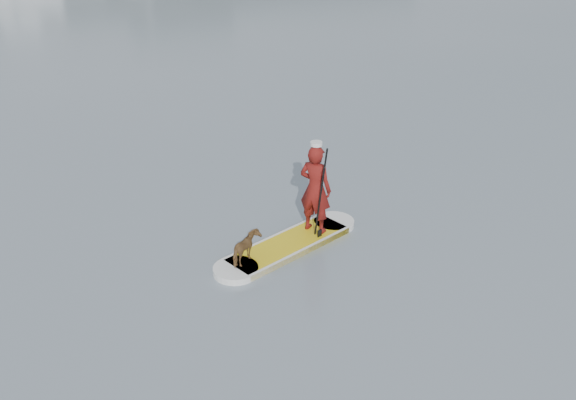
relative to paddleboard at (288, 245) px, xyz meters
name	(u,v)px	position (x,y,z in m)	size (l,w,h in m)	color
ground	(222,228)	(-0.78, 1.27, -0.06)	(140.00, 140.00, 0.00)	slate
paddleboard	(288,245)	(0.00, 0.00, 0.00)	(3.21, 1.45, 0.12)	gold
paddler	(315,189)	(0.68, 0.18, 0.93)	(0.63, 0.42, 1.74)	maroon
white_cap	(316,144)	(0.68, 0.18, 1.83)	(0.22, 0.22, 0.07)	silver
dog	(246,249)	(-0.96, -0.26, 0.34)	(0.30, 0.66, 0.56)	brown
paddle	(320,204)	(0.63, -0.09, 0.74)	(0.11, 0.30, 2.00)	black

